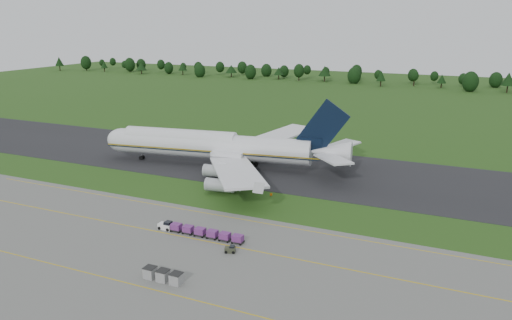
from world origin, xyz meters
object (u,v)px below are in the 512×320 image
at_px(aircraft, 217,146).
at_px(uld_row, 163,275).
at_px(baggage_train, 199,231).
at_px(utility_cart, 230,250).
at_px(edge_markers, 245,191).

bearing_deg(aircraft, uld_row, -69.17).
bearing_deg(baggage_train, aircraft, 114.11).
xyz_separation_m(baggage_train, uld_row, (3.51, -16.75, 0.05)).
xyz_separation_m(baggage_train, utility_cart, (8.50, -3.87, -0.36)).
height_order(aircraft, edge_markers, aircraft).
bearing_deg(uld_row, edge_markers, 98.29).
relative_size(baggage_train, utility_cart, 8.77).
xyz_separation_m(utility_cart, edge_markers, (-11.22, 29.81, -0.27)).
height_order(utility_cart, edge_markers, utility_cart).
distance_m(utility_cart, edge_markers, 31.85).
height_order(baggage_train, uld_row, uld_row).
bearing_deg(uld_row, utility_cart, 68.82).
relative_size(utility_cart, edge_markers, 0.15).
bearing_deg(edge_markers, baggage_train, -84.03).
bearing_deg(utility_cart, uld_row, -111.18).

